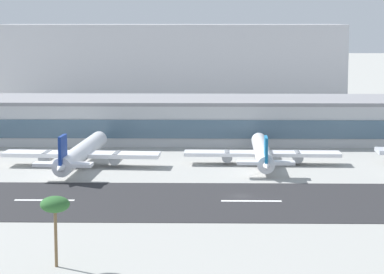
% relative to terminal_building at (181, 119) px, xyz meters
% --- Properties ---
extents(ground_plane, '(1400.00, 1400.00, 0.00)m').
position_rel_terminal_building_xyz_m(ground_plane, '(14.92, -78.00, -6.29)').
color(ground_plane, '#9E9E99').
extents(runway_strip, '(800.00, 35.51, 0.08)m').
position_rel_terminal_building_xyz_m(runway_strip, '(14.92, -82.83, -6.25)').
color(runway_strip, '#262628').
rests_on(runway_strip, ground_plane).
extents(runway_centreline_dash_3, '(12.00, 1.20, 0.01)m').
position_rel_terminal_building_xyz_m(runway_centreline_dash_3, '(-24.51, -82.83, -6.21)').
color(runway_centreline_dash_3, white).
rests_on(runway_centreline_dash_3, runway_strip).
extents(runway_centreline_dash_4, '(12.00, 1.20, 0.01)m').
position_rel_terminal_building_xyz_m(runway_centreline_dash_4, '(16.71, -82.83, -6.21)').
color(runway_centreline_dash_4, white).
rests_on(runway_centreline_dash_4, runway_strip).
extents(terminal_building, '(210.21, 29.51, 12.58)m').
position_rel_terminal_building_xyz_m(terminal_building, '(0.00, 0.00, 0.00)').
color(terminal_building, '#B7BABC').
rests_on(terminal_building, ground_plane).
extents(distant_hotel_block, '(138.51, 26.83, 33.57)m').
position_rel_terminal_building_xyz_m(distant_hotel_block, '(-6.00, 94.76, 10.49)').
color(distant_hotel_block, '#BCBCC1').
rests_on(distant_hotel_block, ground_plane).
extents(airliner_navy_tail_gate_1, '(38.90, 49.48, 10.32)m').
position_rel_terminal_building_xyz_m(airliner_navy_tail_gate_1, '(-23.00, -45.18, -3.00)').
color(airliner_navy_tail_gate_1, white).
rests_on(airliner_navy_tail_gate_1, ground_plane).
extents(airliner_blue_tail_gate_2, '(38.90, 45.06, 9.40)m').
position_rel_terminal_building_xyz_m(airliner_blue_tail_gate_2, '(21.59, -41.63, -3.30)').
color(airliner_blue_tail_gate_2, silver).
rests_on(airliner_blue_tail_gate_2, ground_plane).
extents(palm_tree_2, '(4.31, 4.31, 10.51)m').
position_rel_terminal_building_xyz_m(palm_tree_2, '(-14.07, -126.68, 2.82)').
color(palm_tree_2, brown).
rests_on(palm_tree_2, ground_plane).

